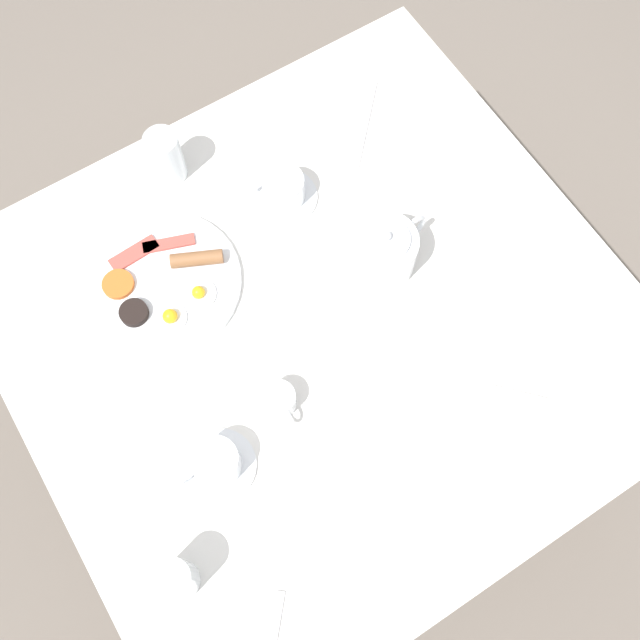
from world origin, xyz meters
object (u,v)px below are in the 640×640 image
object	(u,v)px
breakfast_plate	(162,283)
water_glass_short	(166,157)
creamer_jug	(279,400)
fork_by_plate	(619,396)
water_glass_tall	(175,580)
teacup_with_saucer_left	(283,190)
teacup_with_saucer_right	(216,463)
napkin_folded	(514,437)
knife_by_plate	(365,124)
teapot_near	(384,251)

from	to	relation	value
breakfast_plate	water_glass_short	bearing A→B (deg)	148.22
creamer_jug	fork_by_plate	world-z (taller)	creamer_jug
water_glass_tall	creamer_jug	size ratio (longest dim) A/B	1.21
teacup_with_saucer_left	teacup_with_saucer_right	bearing A→B (deg)	-43.32
water_glass_short	napkin_folded	size ratio (longest dim) A/B	0.60
teacup_with_saucer_right	knife_by_plate	world-z (taller)	teacup_with_saucer_right
creamer_jug	napkin_folded	world-z (taller)	creamer_jug
creamer_jug	napkin_folded	xyz separation A→B (m)	(0.27, 0.32, -0.02)
napkin_folded	creamer_jug	bearing A→B (deg)	-130.51
water_glass_short	knife_by_plate	distance (m)	0.42
creamer_jug	napkin_folded	bearing A→B (deg)	49.49
teapot_near	teacup_with_saucer_left	world-z (taller)	teapot_near
fork_by_plate	creamer_jug	bearing A→B (deg)	-120.90
teacup_with_saucer_left	fork_by_plate	xyz separation A→B (m)	(0.68, 0.30, -0.03)
water_glass_short	teapot_near	bearing A→B (deg)	32.26
breakfast_plate	teapot_near	distance (m)	0.43
teapot_near	fork_by_plate	bearing A→B (deg)	107.12
teacup_with_saucer_left	water_glass_tall	xyz separation A→B (m)	(0.53, -0.52, 0.02)
breakfast_plate	napkin_folded	distance (m)	0.71
water_glass_tall	napkin_folded	bearing A→B (deg)	80.48
breakfast_plate	water_glass_tall	distance (m)	0.54
breakfast_plate	napkin_folded	xyz separation A→B (m)	(0.60, 0.39, -0.00)
breakfast_plate	knife_by_plate	world-z (taller)	breakfast_plate
breakfast_plate	teacup_with_saucer_left	distance (m)	0.30
teapot_near	teacup_with_saucer_left	xyz separation A→B (m)	(-0.23, -0.09, -0.02)
creamer_jug	knife_by_plate	xyz separation A→B (m)	(-0.42, 0.46, -0.02)
teapot_near	water_glass_tall	world-z (taller)	teapot_near
teapot_near	teacup_with_saucer_right	world-z (taller)	teapot_near
teapot_near	fork_by_plate	distance (m)	0.50
breakfast_plate	knife_by_plate	size ratio (longest dim) A/B	1.83
teapot_near	knife_by_plate	bearing A→B (deg)	-125.74
breakfast_plate	teacup_with_saucer_left	size ratio (longest dim) A/B	2.31
teacup_with_saucer_left	teacup_with_saucer_right	world-z (taller)	same
teacup_with_saucer_left	creamer_jug	world-z (taller)	teacup_with_saucer_left
teapot_near	water_glass_short	world-z (taller)	teapot_near
teacup_with_saucer_right	knife_by_plate	xyz separation A→B (m)	(-0.46, 0.61, -0.03)
teacup_with_saucer_right	teapot_near	bearing A→B (deg)	110.59
teacup_with_saucer_left	water_glass_tall	size ratio (longest dim) A/B	1.31
teacup_with_saucer_left	knife_by_plate	world-z (taller)	teacup_with_saucer_left
creamer_jug	napkin_folded	size ratio (longest dim) A/B	0.42
teacup_with_saucer_left	fork_by_plate	world-z (taller)	teacup_with_saucer_left
water_glass_short	fork_by_plate	bearing A→B (deg)	28.74
teacup_with_saucer_right	fork_by_plate	world-z (taller)	teacup_with_saucer_right
teapot_near	teacup_with_saucer_left	size ratio (longest dim) A/B	1.61
knife_by_plate	teacup_with_saucer_left	bearing A→B (deg)	-75.71
napkin_folded	teacup_with_saucer_left	bearing A→B (deg)	-171.55
water_glass_tall	knife_by_plate	size ratio (longest dim) A/B	0.60
teapot_near	creamer_jug	bearing A→B (deg)	14.96
teacup_with_saucer_right	creamer_jug	xyz separation A→B (m)	(-0.04, 0.15, -0.00)
teapot_near	creamer_jug	size ratio (longest dim) A/B	2.56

